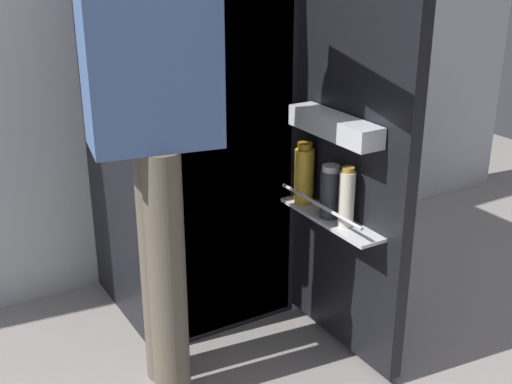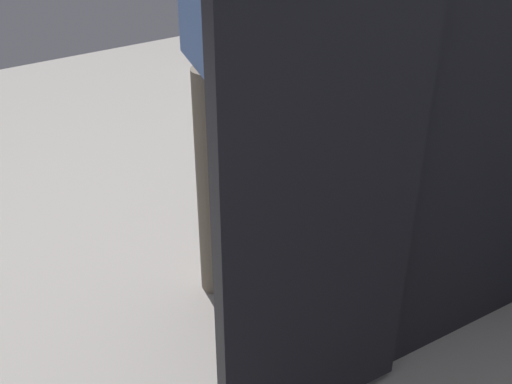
{
  "view_description": "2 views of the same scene",
  "coord_description": "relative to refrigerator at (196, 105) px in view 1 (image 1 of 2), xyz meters",
  "views": [
    {
      "loc": [
        -1.06,
        -1.75,
        1.49
      ],
      "look_at": [
        -0.03,
        -0.03,
        0.69
      ],
      "focal_mm": 47.11,
      "sensor_mm": 36.0,
      "label": 1
    },
    {
      "loc": [
        1.44,
        -0.91,
        1.66
      ],
      "look_at": [
        0.01,
        -0.05,
        0.62
      ],
      "focal_mm": 47.1,
      "sensor_mm": 36.0,
      "label": 2
    }
  ],
  "objects": [
    {
      "name": "ground_plane",
      "position": [
        -0.02,
        -0.51,
        -0.85
      ],
      "size": [
        6.11,
        6.11,
        0.0
      ],
      "primitive_type": "plane",
      "color": "gray"
    },
    {
      "name": "refrigerator",
      "position": [
        0.0,
        0.0,
        0.0
      ],
      "size": [
        0.67,
        1.23,
        1.7
      ],
      "color": "black",
      "rests_on": "ground_plane"
    },
    {
      "name": "person",
      "position": [
        -0.35,
        -0.46,
        0.2
      ],
      "size": [
        0.55,
        0.76,
        1.75
      ],
      "color": "#665B4C",
      "rests_on": "ground_plane"
    }
  ]
}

